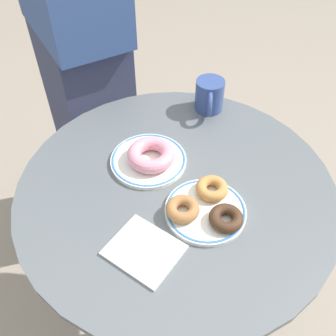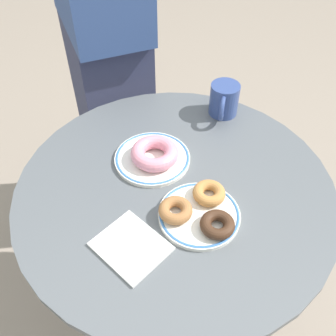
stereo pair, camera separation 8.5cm
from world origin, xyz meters
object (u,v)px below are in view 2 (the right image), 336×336
(donut_pink_frosted, at_px, (155,153))
(person_figure, at_px, (104,36))
(plate_right, at_px, (199,215))
(paper_napkin, at_px, (131,246))
(cafe_table, at_px, (174,237))
(donut_chocolate, at_px, (217,225))
(donut_old_fashioned, at_px, (209,193))
(plate_left, at_px, (152,158))
(donut_cinnamon, at_px, (175,210))
(coffee_mug, at_px, (224,100))

(donut_pink_frosted, xyz_separation_m, person_figure, (-0.48, 0.14, 0.05))
(plate_right, relative_size, paper_napkin, 1.30)
(cafe_table, bearing_deg, donut_chocolate, -2.27)
(cafe_table, relative_size, person_figure, 0.45)
(plate_right, bearing_deg, paper_napkin, -97.65)
(plate_right, bearing_deg, donut_chocolate, 5.41)
(cafe_table, xyz_separation_m, plate_right, (0.10, -0.01, 0.22))
(donut_pink_frosted, height_order, donut_chocolate, donut_pink_frosted)
(donut_pink_frosted, height_order, person_figure, person_figure)
(paper_napkin, distance_m, person_figure, 0.73)
(donut_old_fashioned, distance_m, paper_napkin, 0.20)
(plate_left, bearing_deg, cafe_table, -2.96)
(paper_napkin, bearing_deg, donut_old_fashioned, 90.51)
(plate_right, bearing_deg, donut_cinnamon, -124.47)
(plate_left, height_order, donut_cinnamon, donut_cinnamon)
(plate_right, relative_size, donut_chocolate, 2.44)
(plate_left, xyz_separation_m, person_figure, (-0.47, 0.14, 0.07))
(plate_right, xyz_separation_m, person_figure, (-0.67, 0.16, 0.07))
(donut_pink_frosted, distance_m, donut_chocolate, 0.24)
(donut_old_fashioned, xyz_separation_m, donut_cinnamon, (-0.01, -0.09, 0.00))
(donut_chocolate, bearing_deg, plate_left, 177.45)
(person_figure, bearing_deg, plate_right, -13.26)
(donut_old_fashioned, distance_m, donut_cinnamon, 0.09)
(plate_left, bearing_deg, paper_napkin, -44.31)
(donut_pink_frosted, height_order, donut_cinnamon, donut_pink_frosted)
(donut_pink_frosted, xyz_separation_m, donut_cinnamon, (0.16, -0.06, -0.00))
(donut_pink_frosted, relative_size, donut_cinnamon, 1.59)
(donut_chocolate, height_order, person_figure, person_figure)
(cafe_table, height_order, paper_napkin, paper_napkin)
(donut_cinnamon, relative_size, coffee_mug, 0.70)
(person_figure, bearing_deg, coffee_mug, 15.03)
(donut_old_fashioned, bearing_deg, paper_napkin, -89.49)
(person_figure, bearing_deg, paper_napkin, -25.85)
(cafe_table, bearing_deg, paper_napkin, -65.07)
(plate_right, relative_size, person_figure, 0.10)
(donut_chocolate, relative_size, person_figure, 0.04)
(coffee_mug, bearing_deg, donut_chocolate, -43.48)
(donut_chocolate, relative_size, paper_napkin, 0.53)
(donut_cinnamon, xyz_separation_m, paper_napkin, (0.01, -0.12, -0.02))
(donut_pink_frosted, height_order, paper_napkin, donut_pink_frosted)
(donut_old_fashioned, height_order, person_figure, person_figure)
(donut_pink_frosted, bearing_deg, donut_chocolate, -3.00)
(plate_left, height_order, paper_napkin, plate_left)
(plate_left, relative_size, person_figure, 0.11)
(donut_old_fashioned, bearing_deg, person_figure, 170.09)
(cafe_table, bearing_deg, person_figure, 165.55)
(donut_pink_frosted, bearing_deg, plate_left, -169.50)
(donut_pink_frosted, relative_size, donut_chocolate, 1.59)
(plate_left, height_order, donut_chocolate, donut_chocolate)
(plate_right, relative_size, donut_pink_frosted, 1.53)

